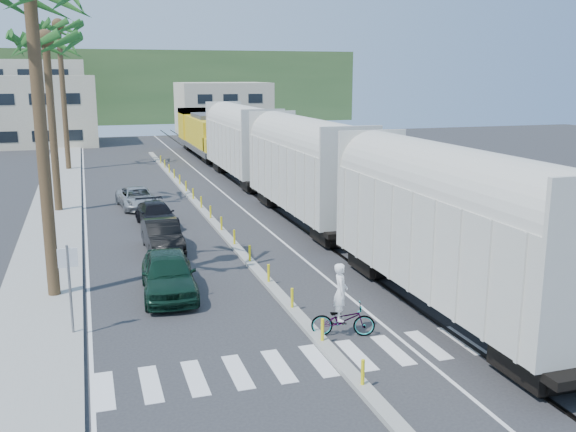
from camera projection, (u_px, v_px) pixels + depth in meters
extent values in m
plane|color=#28282B|center=(311.00, 333.00, 20.65)|extent=(140.00, 140.00, 0.00)
cube|color=gray|center=(57.00, 202.00, 41.37)|extent=(3.00, 90.00, 0.15)
cube|color=black|center=(239.00, 185.00, 47.96)|extent=(0.12, 100.00, 0.06)
cube|color=black|center=(258.00, 184.00, 48.38)|extent=(0.12, 100.00, 0.06)
cube|color=gray|center=(201.00, 209.00, 39.24)|extent=(0.45, 60.00, 0.15)
cylinder|color=yellow|center=(363.00, 372.00, 16.82)|extent=(0.10, 0.10, 0.70)
cylinder|color=yellow|center=(322.00, 330.00, 19.61)|extent=(0.10, 0.10, 0.70)
cylinder|color=yellow|center=(292.00, 298.00, 22.40)|extent=(0.10, 0.10, 0.70)
cylinder|color=yellow|center=(269.00, 273.00, 25.19)|extent=(0.10, 0.10, 0.70)
cylinder|color=yellow|center=(250.00, 253.00, 27.98)|extent=(0.10, 0.10, 0.70)
cylinder|color=yellow|center=(234.00, 237.00, 30.77)|extent=(0.10, 0.10, 0.70)
cylinder|color=yellow|center=(221.00, 223.00, 33.56)|extent=(0.10, 0.10, 0.70)
cylinder|color=yellow|center=(211.00, 212.00, 36.35)|extent=(0.10, 0.10, 0.70)
cylinder|color=yellow|center=(201.00, 202.00, 39.14)|extent=(0.10, 0.10, 0.70)
cylinder|color=yellow|center=(193.00, 194.00, 41.94)|extent=(0.10, 0.10, 0.70)
cylinder|color=yellow|center=(186.00, 186.00, 44.73)|extent=(0.10, 0.10, 0.70)
cylinder|color=yellow|center=(180.00, 179.00, 47.52)|extent=(0.10, 0.10, 0.70)
cylinder|color=yellow|center=(174.00, 174.00, 50.31)|extent=(0.10, 0.10, 0.70)
cylinder|color=yellow|center=(169.00, 168.00, 53.10)|extent=(0.10, 0.10, 0.70)
cylinder|color=yellow|center=(165.00, 164.00, 55.89)|extent=(0.10, 0.10, 0.70)
cylinder|color=yellow|center=(161.00, 159.00, 58.68)|extent=(0.10, 0.10, 0.70)
cube|color=silver|center=(334.00, 358.00, 18.78)|extent=(14.00, 2.20, 0.01)
cube|color=silver|center=(85.00, 201.00, 41.89)|extent=(0.12, 90.00, 0.01)
cube|color=silver|center=(224.00, 194.00, 44.64)|extent=(0.12, 90.00, 0.01)
cube|color=beige|center=(450.00, 239.00, 21.63)|extent=(3.00, 12.88, 3.40)
cylinder|color=beige|center=(453.00, 190.00, 21.26)|extent=(2.90, 12.58, 2.90)
cube|color=black|center=(447.00, 301.00, 22.11)|extent=(2.60, 12.88, 1.00)
cube|color=beige|center=(305.00, 174.00, 35.59)|extent=(3.00, 12.88, 3.40)
cylinder|color=beige|center=(305.00, 144.00, 35.22)|extent=(2.90, 12.58, 2.90)
cube|color=black|center=(305.00, 213.00, 36.06)|extent=(2.60, 12.88, 1.00)
cube|color=beige|center=(241.00, 146.00, 49.54)|extent=(3.00, 12.88, 3.40)
cylinder|color=beige|center=(241.00, 124.00, 49.17)|extent=(2.90, 12.58, 2.90)
cube|color=black|center=(242.00, 174.00, 50.02)|extent=(2.60, 12.88, 1.00)
cube|color=#4C4C4F|center=(204.00, 146.00, 64.78)|extent=(3.00, 17.00, 0.50)
cube|color=gold|center=(206.00, 131.00, 63.52)|extent=(2.70, 12.24, 2.60)
cube|color=gold|center=(194.00, 123.00, 69.76)|extent=(3.00, 3.74, 3.20)
cube|color=black|center=(205.00, 152.00, 64.91)|extent=(2.60, 13.60, 0.90)
cylinder|color=brown|center=(43.00, 151.00, 22.67)|extent=(0.44, 0.44, 11.00)
cylinder|color=brown|center=(52.00, 129.00, 37.57)|extent=(0.44, 0.44, 10.00)
sphere|color=#1B5920|center=(45.00, 38.00, 36.46)|extent=(3.20, 3.20, 3.20)
cylinder|color=brown|center=(64.00, 100.00, 54.19)|extent=(0.44, 0.44, 12.00)
sphere|color=#1B5920|center=(58.00, 24.00, 52.86)|extent=(3.20, 3.20, 3.20)
cylinder|color=slate|center=(70.00, 292.00, 20.02)|extent=(0.08, 0.08, 3.00)
cube|color=silver|center=(68.00, 258.00, 19.78)|extent=(0.60, 0.04, 0.60)
cube|color=#BCB295|center=(42.00, 111.00, 74.21)|extent=(12.00, 10.00, 8.00)
cube|color=#BCB295|center=(32.00, 97.00, 88.28)|extent=(14.00, 12.00, 10.00)
cube|color=#BCB295|center=(223.00, 108.00, 88.56)|extent=(12.00, 10.00, 7.00)
cube|color=#385628|center=(120.00, 86.00, 112.38)|extent=(80.00, 20.00, 12.00)
imported|color=black|center=(168.00, 274.00, 24.03)|extent=(2.55, 5.10, 1.66)
imported|color=black|center=(162.00, 236.00, 30.04)|extent=(1.78, 4.49, 1.45)
imported|color=black|center=(156.00, 215.00, 34.97)|extent=(2.58, 4.74, 1.28)
imported|color=#A5A7AA|center=(137.00, 198.00, 39.74)|extent=(3.03, 4.98, 1.26)
imported|color=#9EA0A5|center=(343.00, 320.00, 20.31)|extent=(1.93, 2.45, 1.06)
imported|color=white|center=(341.00, 292.00, 20.08)|extent=(0.94, 0.85, 1.85)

